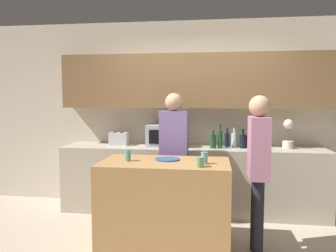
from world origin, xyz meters
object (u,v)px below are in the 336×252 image
Objects in this scene: potted_plant at (288,134)px; cup_2 at (128,155)px; person_left at (258,161)px; bottle_1 at (220,139)px; bottle_3 at (234,140)px; bottle_2 at (227,140)px; microwave at (166,135)px; cup_0 at (199,162)px; person_center at (174,148)px; plate_on_island at (168,159)px; bottle_0 at (213,141)px; toaster at (119,139)px; bottle_5 at (249,141)px; bottle_4 at (243,141)px; bottle_6 at (255,141)px; cup_1 at (204,158)px.

cup_2 is (-1.88, -1.23, -0.12)m from potted_plant.
bottle_1 is at bearing 18.06° from person_left.
bottle_2 is at bearing 174.97° from bottle_3.
microwave reaches higher than cup_0.
person_center is (-1.47, -0.58, -0.13)m from potted_plant.
bottle_3 is at bearing 55.61° from plate_on_island.
toaster is at bearing 175.10° from bottle_0.
bottle_1 is at bearing -126.95° from bottle_2.
bottle_0 is at bearing -143.84° from bottle_2.
bottle_0 is 1.31m from cup_0.
microwave is at bearing 79.44° from cup_2.
microwave is 0.67m from bottle_0.
potted_plant reaches higher than cup_0.
bottle_1 reaches higher than bottle_5.
person_center reaches higher than bottle_4.
bottle_6 reaches higher than toaster.
bottle_4 reaches higher than cup_1.
plate_on_island is at bearing -131.44° from bottle_5.
cup_2 is (-0.89, -1.11, -0.02)m from bottle_0.
bottle_3 is at bearing 1.04° from microwave.
microwave is 2.01× the size of bottle_4.
person_center is at bearing 112.32° from cup_0.
bottle_3 is at bearing 168.92° from bottle_5.
plate_on_island is 0.43m from cup_1.
bottle_2 is at bearing -174.36° from bottle_6.
bottle_1 is 1.20× the size of bottle_3.
bottle_0 is at bearing 84.31° from cup_0.
bottle_5 is at bearing 65.64° from cup_1.
bottle_3 is 1.03× the size of plate_on_island.
bottle_4 reaches higher than cup_0.
microwave reaches higher than cup_1.
bottle_2 is 1.25m from person_left.
toaster is 1.35m from bottle_0.
potted_plant is 1.52× the size of bottle_4.
bottle_5 is at bearing 11.08° from bottle_0.
cup_0 is at bearing -95.69° from bottle_0.
plate_on_island is at bearing -131.98° from bottle_6.
potted_plant is 3.30× the size of cup_1.
bottle_2 is (1.54, 0.02, 0.01)m from toaster.
bottle_6 reaches higher than cup_1.
potted_plant is 1.59m from person_center.
bottle_3 is 2.73× the size of cup_0.
plate_on_island is at bearing -119.84° from bottle_1.
bottle_4 is 1.31m from cup_1.
bottle_0 is 0.40m from bottle_4.
bottle_1 reaches higher than microwave.
toaster is at bearing 178.30° from bottle_4.
cup_1 is (0.57, -1.27, -0.07)m from microwave.
cup_1 is (-1.08, -1.27, -0.12)m from potted_plant.
bottle_6 is 1.87× the size of cup_1.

